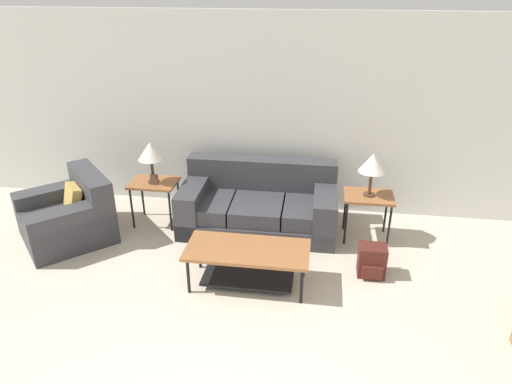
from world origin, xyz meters
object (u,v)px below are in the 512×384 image
armchair (69,216)px  table_lamp_left (150,152)px  couch (259,206)px  side_table_left (154,186)px  side_table_right (368,200)px  table_lamp_right (373,164)px  backpack (372,261)px  coffee_table (248,258)px

armchair → table_lamp_left: bearing=28.6°
couch → table_lamp_left: size_ratio=3.70×
side_table_left → side_table_right: same height
armchair → table_lamp_right: 3.71m
couch → side_table_left: couch is taller
side_table_right → backpack: size_ratio=1.65×
side_table_left → armchair: bearing=-151.4°
armchair → table_lamp_right: table_lamp_right is taller
side_table_left → table_lamp_left: bearing=0.0°
side_table_right → backpack: side_table_right is taller
couch → backpack: (1.36, -0.88, -0.12)m
couch → coffee_table: size_ratio=1.54×
coffee_table → side_table_left: 1.82m
backpack → couch: bearing=146.9°
side_table_left → table_lamp_left: table_lamp_left is taller
table_lamp_right → backpack: size_ratio=1.48×
coffee_table → backpack: coffee_table is taller
couch → side_table_right: size_ratio=3.32×
armchair → coffee_table: bearing=-15.5°
coffee_table → table_lamp_left: (-1.40, 1.15, 0.67)m
armchair → coffee_table: 2.41m
coffee_table → side_table_right: (1.28, 1.15, 0.20)m
side_table_right → table_lamp_right: bearing=0.0°
coffee_table → table_lamp_left: table_lamp_left is taller
table_lamp_left → backpack: bearing=-16.2°
side_table_left → table_lamp_right: bearing=0.0°
table_lamp_right → couch: bearing=175.8°
side_table_right → table_lamp_left: (-2.68, 0.00, 0.47)m
coffee_table → couch: bearing=92.6°
armchair → table_lamp_left: 1.27m
backpack → armchair: bearing=175.6°
armchair → side_table_right: size_ratio=2.36×
armchair → side_table_left: size_ratio=2.36×
side_table_left → side_table_right: 2.68m
table_lamp_left → table_lamp_right: bearing=0.0°
side_table_right → table_lamp_right: 0.47m
armchair → coffee_table: armchair is taller
armchair → backpack: size_ratio=3.89×
couch → coffee_table: (0.06, -1.25, 0.04)m
armchair → side_table_left: bearing=28.6°
coffee_table → backpack: size_ratio=3.56×
table_lamp_right → table_lamp_left: bearing=180.0°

